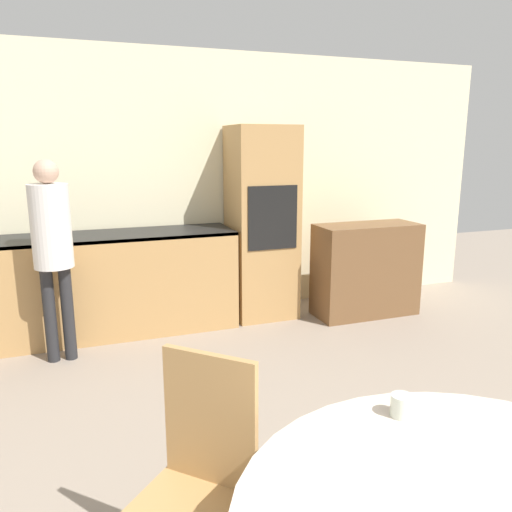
% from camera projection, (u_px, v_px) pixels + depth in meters
% --- Properties ---
extents(wall_back, '(7.11, 0.05, 2.60)m').
position_uv_depth(wall_back, '(171.00, 187.00, 4.90)').
color(wall_back, beige).
rests_on(wall_back, ground_plane).
extents(kitchen_counter, '(3.19, 0.60, 0.93)m').
position_uv_depth(kitchen_counter, '(56.00, 288.00, 4.39)').
color(kitchen_counter, tan).
rests_on(kitchen_counter, ground_plane).
extents(oven_unit, '(0.61, 0.59, 1.89)m').
position_uv_depth(oven_unit, '(262.00, 223.00, 4.95)').
color(oven_unit, tan).
rests_on(oven_unit, ground_plane).
extents(sideboard, '(1.04, 0.45, 0.93)m').
position_uv_depth(sideboard, '(366.00, 270.00, 5.06)').
color(sideboard, brown).
rests_on(sideboard, ground_plane).
extents(chair_far_left, '(0.57, 0.57, 0.98)m').
position_uv_depth(chair_far_left, '(198.00, 475.00, 1.80)').
color(chair_far_left, tan).
rests_on(chair_far_left, ground_plane).
extents(person_standing, '(0.30, 0.30, 1.60)m').
position_uv_depth(person_standing, '(52.00, 238.00, 3.84)').
color(person_standing, '#262628').
rests_on(person_standing, ground_plane).
extents(cup, '(0.08, 0.08, 0.08)m').
position_uv_depth(cup, '(402.00, 406.00, 1.79)').
color(cup, silver).
rests_on(cup, dining_table).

